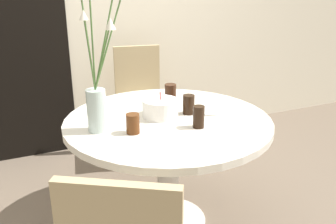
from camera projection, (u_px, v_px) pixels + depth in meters
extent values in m
plane|color=#6B5B4C|center=(168.00, 222.00, 2.39)|extent=(16.00, 16.00, 0.00)
cube|color=black|center=(9.00, 38.00, 2.90)|extent=(0.90, 0.01, 2.05)
cylinder|color=silver|center=(168.00, 122.00, 2.15)|extent=(1.18, 1.18, 0.04)
cylinder|color=silver|center=(168.00, 174.00, 2.27)|extent=(0.13, 0.13, 0.64)
cylinder|color=silver|center=(168.00, 220.00, 2.38)|extent=(0.47, 0.47, 0.03)
cube|color=beige|center=(142.00, 108.00, 3.06)|extent=(0.46, 0.46, 0.04)
cube|color=tan|center=(137.00, 73.00, 3.14)|extent=(0.38, 0.10, 0.46)
cylinder|color=tan|center=(125.00, 145.00, 2.95)|extent=(0.03, 0.03, 0.44)
cylinder|color=tan|center=(167.00, 141.00, 3.03)|extent=(0.03, 0.03, 0.44)
cylinder|color=tan|center=(120.00, 129.00, 3.26)|extent=(0.03, 0.03, 0.44)
cylinder|color=tan|center=(158.00, 126.00, 3.34)|extent=(0.03, 0.03, 0.44)
cylinder|color=white|center=(160.00, 108.00, 2.16)|extent=(0.21, 0.21, 0.10)
cylinder|color=#E54C4C|center=(160.00, 96.00, 2.13)|extent=(0.01, 0.01, 0.04)
cylinder|color=#B2C6C1|center=(97.00, 111.00, 1.94)|extent=(0.10, 0.10, 0.23)
cylinder|color=#4C7538|center=(102.00, 58.00, 1.82)|extent=(0.08, 0.09, 0.34)
cone|color=silver|center=(110.00, 24.00, 1.74)|extent=(0.05, 0.05, 0.06)
cylinder|color=#4C7538|center=(88.00, 44.00, 1.84)|extent=(0.03, 0.06, 0.46)
cylinder|color=#4C7538|center=(108.00, 44.00, 1.85)|extent=(0.16, 0.02, 0.46)
cylinder|color=#4C7538|center=(92.00, 39.00, 1.77)|extent=(0.02, 0.10, 0.53)
cylinder|color=#4C7538|center=(105.00, 38.00, 1.83)|extent=(0.14, 0.02, 0.52)
cylinder|color=#4C7538|center=(90.00, 55.00, 1.78)|extent=(0.06, 0.11, 0.38)
cone|color=silver|center=(83.00, 15.00, 1.66)|extent=(0.04, 0.04, 0.05)
cylinder|color=silver|center=(210.00, 110.00, 2.26)|extent=(0.18, 0.18, 0.01)
cylinder|color=black|center=(199.00, 117.00, 2.00)|extent=(0.06, 0.06, 0.12)
cylinder|color=#33190C|center=(170.00, 95.00, 2.34)|extent=(0.07, 0.07, 0.14)
cylinder|color=black|center=(189.00, 104.00, 2.20)|extent=(0.07, 0.07, 0.11)
cylinder|color=#51280F|center=(133.00, 124.00, 1.93)|extent=(0.07, 0.07, 0.10)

